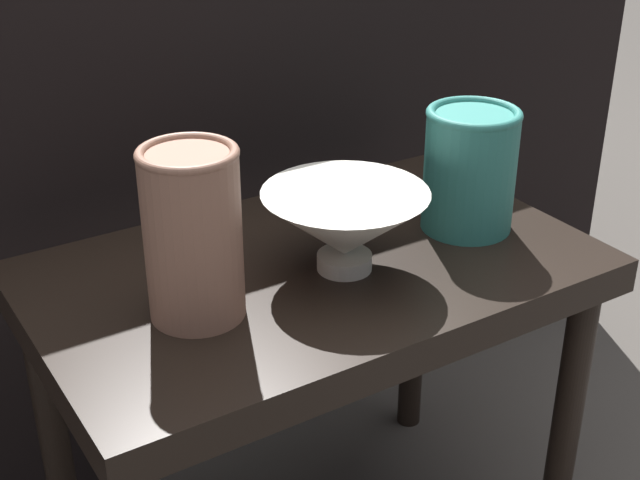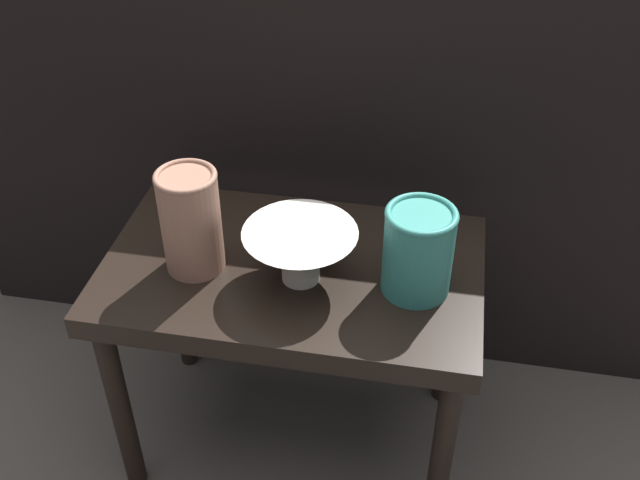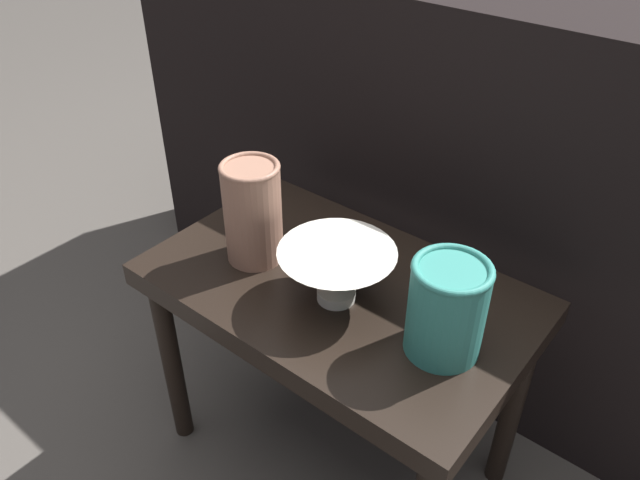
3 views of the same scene
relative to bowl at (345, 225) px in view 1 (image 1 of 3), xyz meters
The scene contains 5 objects.
table 0.12m from the bowl, 123.76° to the left, with size 0.62×0.38×0.44m.
couch_backdrop 0.56m from the bowl, 92.15° to the left, with size 1.58×0.50×0.81m.
bowl is the anchor object (origin of this frame).
vase_textured_left 0.18m from the bowl, behind, with size 0.10×0.10×0.18m.
vase_colorful_right 0.18m from the bowl, ahead, with size 0.11×0.11×0.15m.
Camera 1 is at (-0.46, -0.74, 0.91)m, focal length 50.00 mm.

